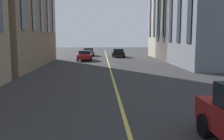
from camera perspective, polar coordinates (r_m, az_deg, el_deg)
The scene contains 4 objects.
lane_centre_line at distance 20.91m, azimuth 0.03°, elevation -1.34°, with size 80.00×0.16×0.01m.
car_red_far at distance 35.38m, azimuth -6.21°, elevation 3.36°, with size 4.40×1.95×1.37m.
car_black_oncoming at distance 41.31m, azimuth 1.41°, elevation 3.98°, with size 4.40×1.95×1.37m.
car_grey_near at distance 43.96m, azimuth -5.37°, elevation 4.16°, with size 4.40×1.95×1.37m.
Camera 1 is at (-0.65, 0.92, 3.20)m, focal length 40.17 mm.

